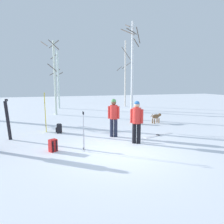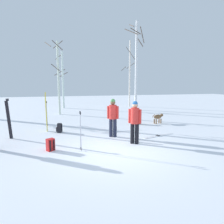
# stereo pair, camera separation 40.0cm
# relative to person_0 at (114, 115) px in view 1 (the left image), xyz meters

# --- Properties ---
(ground_plane) EXTENTS (60.00, 60.00, 0.00)m
(ground_plane) POSITION_rel_person_0_xyz_m (-0.36, -1.91, -0.98)
(ground_plane) COLOR white
(person_0) EXTENTS (0.49, 0.34, 1.72)m
(person_0) POSITION_rel_person_0_xyz_m (0.00, 0.00, 0.00)
(person_0) COLOR #1E2338
(person_0) RESTS_ON ground_plane
(person_1) EXTENTS (0.46, 0.34, 1.72)m
(person_1) POSITION_rel_person_0_xyz_m (0.58, -1.22, 0.00)
(person_1) COLOR black
(person_1) RESTS_ON ground_plane
(dog) EXTENTS (0.86, 0.40, 0.57)m
(dog) POSITION_rel_person_0_xyz_m (3.38, 2.23, -0.59)
(dog) COLOR brown
(dog) RESTS_ON ground_plane
(ski_pair_planted_0) EXTENTS (0.23, 0.06, 1.75)m
(ski_pair_planted_0) POSITION_rel_person_0_xyz_m (-4.43, 0.79, -0.11)
(ski_pair_planted_0) COLOR black
(ski_pair_planted_0) RESTS_ON ground_plane
(ski_pair_planted_1) EXTENTS (0.05, 0.22, 1.96)m
(ski_pair_planted_1) POSITION_rel_person_0_xyz_m (-2.95, 1.76, -0.01)
(ski_pair_planted_1) COLOR yellow
(ski_pair_planted_1) RESTS_ON ground_plane
(ski_pair_lying_1) EXTENTS (1.70, 0.65, 0.05)m
(ski_pair_lying_1) POSITION_rel_person_0_xyz_m (2.06, -0.40, -0.97)
(ski_pair_lying_1) COLOR white
(ski_pair_lying_1) RESTS_ON ground_plane
(ski_poles_0) EXTENTS (0.07, 0.27, 1.41)m
(ski_poles_0) POSITION_rel_person_0_xyz_m (-3.00, 3.01, -0.23)
(ski_poles_0) COLOR #B2B2BC
(ski_poles_0) RESTS_ON ground_plane
(ski_poles_1) EXTENTS (0.07, 0.24, 1.42)m
(ski_poles_1) POSITION_rel_person_0_xyz_m (-1.58, -1.51, -0.22)
(ski_poles_1) COLOR #B2B2BC
(ski_poles_1) RESTS_ON ground_plane
(backpack_0) EXTENTS (0.31, 0.28, 0.44)m
(backpack_0) POSITION_rel_person_0_xyz_m (-2.35, 1.42, -0.77)
(backpack_0) COLOR black
(backpack_0) RESTS_ON ground_plane
(backpack_1) EXTENTS (0.33, 0.34, 0.44)m
(backpack_1) POSITION_rel_person_0_xyz_m (-2.65, -1.27, -0.77)
(backpack_1) COLOR red
(backpack_1) RESTS_ON ground_plane
(backpack_2) EXTENTS (0.27, 0.30, 0.44)m
(backpack_2) POSITION_rel_person_0_xyz_m (2.09, 2.33, -0.77)
(backpack_2) COLOR #99591E
(backpack_2) RESTS_ON ground_plane
(water_bottle_0) EXTENTS (0.07, 0.07, 0.25)m
(water_bottle_0) POSITION_rel_person_0_xyz_m (0.42, 0.95, -0.86)
(water_bottle_0) COLOR silver
(water_bottle_0) RESTS_ON ground_plane
(birch_tree_2) EXTENTS (1.32, 1.35, 5.55)m
(birch_tree_2) POSITION_rel_person_0_xyz_m (-2.36, 7.25, 1.92)
(birch_tree_2) COLOR silver
(birch_tree_2) RESTS_ON ground_plane
(birch_tree_3) EXTENTS (1.26, 0.87, 5.28)m
(birch_tree_3) POSITION_rel_person_0_xyz_m (-1.98, 11.16, 1.74)
(birch_tree_3) COLOR silver
(birch_tree_3) RESTS_ON ground_plane
(birch_tree_4) EXTENTS (1.75, 1.49, 7.56)m
(birch_tree_4) POSITION_rel_person_0_xyz_m (4.20, 8.15, 3.04)
(birch_tree_4) COLOR white
(birch_tree_4) RESTS_ON ground_plane
(birch_tree_5) EXTENTS (1.58, 1.47, 6.49)m
(birch_tree_5) POSITION_rel_person_0_xyz_m (4.54, 10.81, 2.35)
(birch_tree_5) COLOR silver
(birch_tree_5) RESTS_ON ground_plane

